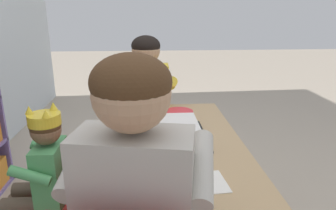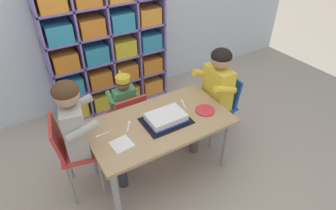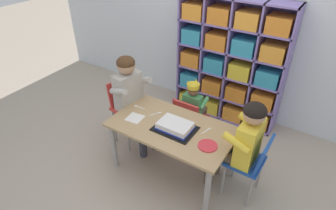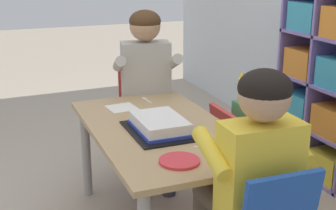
{
  "view_description": "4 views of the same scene",
  "coord_description": "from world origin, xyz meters",
  "px_view_note": "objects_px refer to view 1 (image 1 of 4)",
  "views": [
    {
      "loc": [
        -1.36,
        0.12,
        1.19
      ],
      "look_at": [
        0.09,
        0.02,
        0.74
      ],
      "focal_mm": 32.83,
      "sensor_mm": 36.0,
      "label": 1
    },
    {
      "loc": [
        -0.9,
        -1.64,
        2.12
      ],
      "look_at": [
        0.1,
        0.02,
        0.71
      ],
      "focal_mm": 30.81,
      "sensor_mm": 36.0,
      "label": 2
    },
    {
      "loc": [
        1.13,
        -1.83,
        2.25
      ],
      "look_at": [
        -0.02,
        -0.04,
        0.85
      ],
      "focal_mm": 30.13,
      "sensor_mm": 36.0,
      "label": 3
    },
    {
      "loc": [
        2.05,
        -0.78,
        1.39
      ],
      "look_at": [
        0.06,
        0.02,
        0.72
      ],
      "focal_mm": 49.89,
      "sensor_mm": 36.0,
      "label": 4
    }
  ],
  "objects_px": {
    "fork_scattered_mid_table": "(148,119)",
    "fork_beside_plate_stack": "(156,166)",
    "fork_near_cake_tray": "(157,199)",
    "classroom_chair_guest_side": "(148,118)",
    "guest_at_table_side": "(147,95)",
    "birthday_cake_on_tray": "(176,131)",
    "paper_plate_stack": "(179,112)",
    "adult_helper_seated": "(141,193)",
    "classroom_chair_blue": "(68,196)",
    "activity_table": "(173,156)",
    "child_with_crown": "(41,170)"
  },
  "relations": [
    {
      "from": "adult_helper_seated",
      "to": "fork_beside_plate_stack",
      "type": "bearing_deg",
      "value": -87.84
    },
    {
      "from": "birthday_cake_on_tray",
      "to": "paper_plate_stack",
      "type": "relative_size",
      "value": 2.28
    },
    {
      "from": "child_with_crown",
      "to": "adult_helper_seated",
      "type": "relative_size",
      "value": 0.73
    },
    {
      "from": "adult_helper_seated",
      "to": "paper_plate_stack",
      "type": "bearing_deg",
      "value": -91.28
    },
    {
      "from": "activity_table",
      "to": "paper_plate_stack",
      "type": "relative_size",
      "value": 6.92
    },
    {
      "from": "fork_scattered_mid_table",
      "to": "guest_at_table_side",
      "type": "bearing_deg",
      "value": 106.26
    },
    {
      "from": "fork_beside_plate_stack",
      "to": "fork_near_cake_tray",
      "type": "relative_size",
      "value": 0.92
    },
    {
      "from": "child_with_crown",
      "to": "fork_beside_plate_stack",
      "type": "distance_m",
      "value": 0.55
    },
    {
      "from": "birthday_cake_on_tray",
      "to": "fork_near_cake_tray",
      "type": "bearing_deg",
      "value": 167.54
    },
    {
      "from": "guest_at_table_side",
      "to": "fork_beside_plate_stack",
      "type": "distance_m",
      "value": 0.9
    },
    {
      "from": "activity_table",
      "to": "paper_plate_stack",
      "type": "distance_m",
      "value": 0.43
    },
    {
      "from": "classroom_chair_guest_side",
      "to": "guest_at_table_side",
      "type": "xyz_separation_m",
      "value": [
        -0.12,
        0.0,
        0.21
      ]
    },
    {
      "from": "guest_at_table_side",
      "to": "activity_table",
      "type": "bearing_deg",
      "value": -77.85
    },
    {
      "from": "fork_beside_plate_stack",
      "to": "fork_near_cake_tray",
      "type": "bearing_deg",
      "value": -59.14
    },
    {
      "from": "classroom_chair_blue",
      "to": "child_with_crown",
      "type": "bearing_deg",
      "value": -89.95
    },
    {
      "from": "paper_plate_stack",
      "to": "classroom_chair_guest_side",
      "type": "bearing_deg",
      "value": 28.93
    },
    {
      "from": "classroom_chair_blue",
      "to": "paper_plate_stack",
      "type": "height_order",
      "value": "classroom_chair_blue"
    },
    {
      "from": "adult_helper_seated",
      "to": "fork_beside_plate_stack",
      "type": "height_order",
      "value": "adult_helper_seated"
    },
    {
      "from": "paper_plate_stack",
      "to": "birthday_cake_on_tray",
      "type": "bearing_deg",
      "value": 171.92
    },
    {
      "from": "fork_near_cake_tray",
      "to": "classroom_chair_guest_side",
      "type": "bearing_deg",
      "value": -2.21
    },
    {
      "from": "guest_at_table_side",
      "to": "fork_near_cake_tray",
      "type": "xyz_separation_m",
      "value": [
        -1.13,
        -0.03,
        -0.05
      ]
    },
    {
      "from": "child_with_crown",
      "to": "guest_at_table_side",
      "type": "distance_m",
      "value": 0.89
    },
    {
      "from": "birthday_cake_on_tray",
      "to": "classroom_chair_guest_side",
      "type": "bearing_deg",
      "value": 11.19
    },
    {
      "from": "classroom_chair_blue",
      "to": "classroom_chair_guest_side",
      "type": "distance_m",
      "value": 0.93
    },
    {
      "from": "classroom_chair_blue",
      "to": "fork_beside_plate_stack",
      "type": "xyz_separation_m",
      "value": [
        -0.17,
        -0.41,
        0.23
      ]
    },
    {
      "from": "activity_table",
      "to": "paper_plate_stack",
      "type": "height_order",
      "value": "paper_plate_stack"
    },
    {
      "from": "child_with_crown",
      "to": "fork_beside_plate_stack",
      "type": "xyz_separation_m",
      "value": [
        -0.17,
        -0.52,
        0.09
      ]
    },
    {
      "from": "activity_table",
      "to": "adult_helper_seated",
      "type": "xyz_separation_m",
      "value": [
        -0.59,
        0.14,
        0.18
      ]
    },
    {
      "from": "classroom_chair_blue",
      "to": "fork_beside_plate_stack",
      "type": "height_order",
      "value": "classroom_chair_blue"
    },
    {
      "from": "birthday_cake_on_tray",
      "to": "fork_beside_plate_stack",
      "type": "distance_m",
      "value": 0.32
    },
    {
      "from": "fork_scattered_mid_table",
      "to": "fork_near_cake_tray",
      "type": "bearing_deg",
      "value": -72.93
    },
    {
      "from": "activity_table",
      "to": "fork_beside_plate_stack",
      "type": "height_order",
      "value": "fork_beside_plate_stack"
    },
    {
      "from": "activity_table",
      "to": "fork_near_cake_tray",
      "type": "distance_m",
      "value": 0.49
    },
    {
      "from": "activity_table",
      "to": "fork_scattered_mid_table",
      "type": "xyz_separation_m",
      "value": [
        0.31,
        0.12,
        0.08
      ]
    },
    {
      "from": "fork_scattered_mid_table",
      "to": "fork_near_cake_tray",
      "type": "relative_size",
      "value": 0.99
    },
    {
      "from": "fork_beside_plate_stack",
      "to": "classroom_chair_guest_side",
      "type": "bearing_deg",
      "value": 123.6
    },
    {
      "from": "classroom_chair_blue",
      "to": "adult_helper_seated",
      "type": "distance_m",
      "value": 0.71
    },
    {
      "from": "guest_at_table_side",
      "to": "fork_near_cake_tray",
      "type": "height_order",
      "value": "guest_at_table_side"
    },
    {
      "from": "classroom_chair_blue",
      "to": "classroom_chair_guest_side",
      "type": "bearing_deg",
      "value": 156.35
    },
    {
      "from": "child_with_crown",
      "to": "activity_table",
      "type": "bearing_deg",
      "value": 97.68
    },
    {
      "from": "adult_helper_seated",
      "to": "guest_at_table_side",
      "type": "relative_size",
      "value": 1.07
    },
    {
      "from": "classroom_chair_blue",
      "to": "fork_scattered_mid_table",
      "type": "relative_size",
      "value": 4.65
    },
    {
      "from": "child_with_crown",
      "to": "paper_plate_stack",
      "type": "distance_m",
      "value": 0.85
    },
    {
      "from": "fork_scattered_mid_table",
      "to": "birthday_cake_on_tray",
      "type": "bearing_deg",
      "value": -46.84
    },
    {
      "from": "classroom_chair_guest_side",
      "to": "guest_at_table_side",
      "type": "distance_m",
      "value": 0.24
    },
    {
      "from": "classroom_chair_guest_side",
      "to": "guest_at_table_side",
      "type": "height_order",
      "value": "guest_at_table_side"
    },
    {
      "from": "classroom_chair_guest_side",
      "to": "paper_plate_stack",
      "type": "bearing_deg",
      "value": -59.56
    },
    {
      "from": "fork_scattered_mid_table",
      "to": "fork_beside_plate_stack",
      "type": "distance_m",
      "value": 0.56
    },
    {
      "from": "birthday_cake_on_tray",
      "to": "guest_at_table_side",
      "type": "bearing_deg",
      "value": 13.52
    },
    {
      "from": "fork_scattered_mid_table",
      "to": "classroom_chair_blue",
      "type": "bearing_deg",
      "value": -119.16
    }
  ]
}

